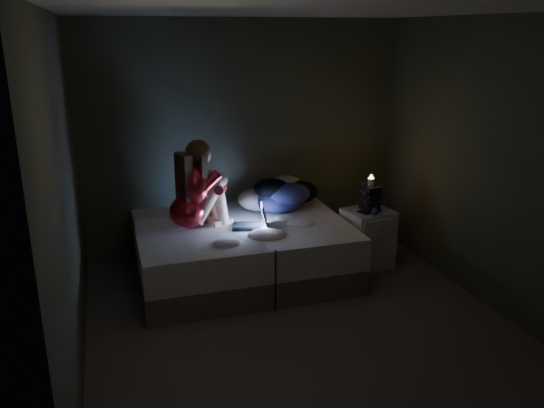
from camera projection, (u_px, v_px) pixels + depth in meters
name	position (u px, v px, depth m)	size (l,w,h in m)	color
floor	(300.00, 325.00, 4.82)	(3.60, 3.80, 0.02)	#48403C
ceiling	(306.00, 9.00, 4.02)	(3.60, 3.80, 0.02)	silver
wall_back	(244.00, 139.00, 6.16)	(3.60, 0.02, 2.60)	#363A2E
wall_front	(438.00, 279.00, 2.68)	(3.60, 0.02, 2.60)	#363A2E
wall_left	(65.00, 201.00, 3.91)	(0.02, 3.80, 2.60)	#363A2E
wall_right	(491.00, 166.00, 4.93)	(0.02, 3.80, 2.60)	#363A2E
bed	(242.00, 251.00, 5.66)	(2.12, 1.59, 0.58)	#B4AEA4
pillow	(158.00, 219.00, 5.51)	(0.48, 0.34, 0.14)	white
woman	(186.00, 186.00, 5.28)	(0.55, 0.36, 0.89)	maroon
laptop	(249.00, 215.00, 5.45)	(0.35, 0.25, 0.25)	black
clothes_pile	(279.00, 193.00, 5.96)	(0.64, 0.52, 0.39)	navy
nightstand	(367.00, 238.00, 5.93)	(0.47, 0.42, 0.63)	silver
book_stack	(370.00, 198.00, 5.80)	(0.19, 0.25, 0.27)	black
candle	(371.00, 182.00, 5.75)	(0.07, 0.07, 0.08)	beige
phone	(362.00, 212.00, 5.76)	(0.07, 0.14, 0.01)	black
blue_orb	(373.00, 212.00, 5.66)	(0.08, 0.08, 0.08)	navy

